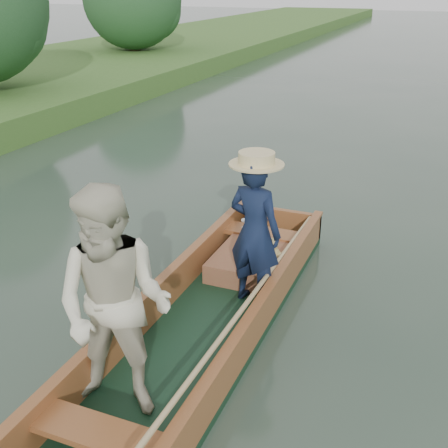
% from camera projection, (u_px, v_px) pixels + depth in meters
% --- Properties ---
extents(ground, '(120.00, 120.00, 0.00)m').
position_uv_depth(ground, '(200.00, 340.00, 5.26)').
color(ground, '#283D30').
rests_on(ground, ground).
extents(trees_far, '(22.91, 16.17, 4.43)m').
position_uv_depth(trees_far, '(324.00, 8.00, 12.82)').
color(trees_far, '#47331E').
rests_on(trees_far, ground).
extents(punt, '(1.21, 5.00, 1.88)m').
position_uv_depth(punt, '(183.00, 297.00, 4.77)').
color(punt, '#13301D').
rests_on(punt, ground).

